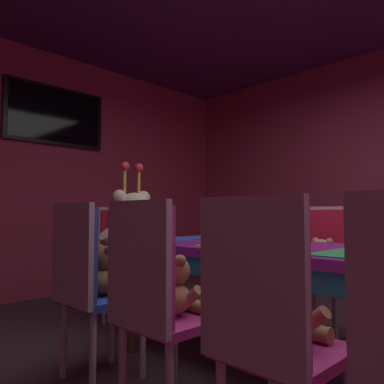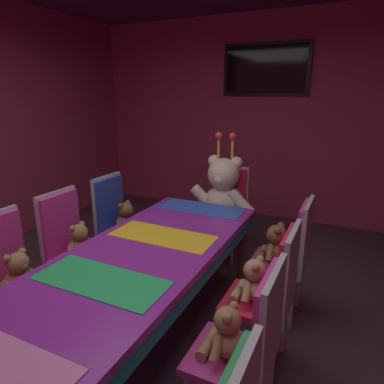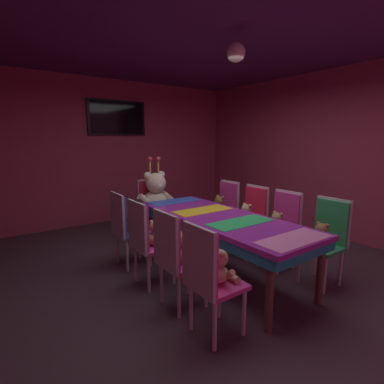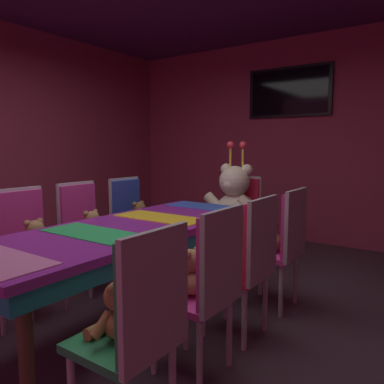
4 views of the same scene
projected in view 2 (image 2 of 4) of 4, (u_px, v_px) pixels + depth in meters
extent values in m
plane|color=#3F2D38|center=(141.00, 351.00, 2.41)|extent=(7.90, 7.90, 0.00)
cube|color=#99334C|center=(264.00, 119.00, 4.79)|extent=(5.20, 0.12, 2.80)
cube|color=purple|center=(136.00, 259.00, 2.21)|extent=(0.90, 2.42, 0.05)
cube|color=teal|center=(137.00, 269.00, 2.23)|extent=(0.88, 2.37, 0.10)
cylinder|color=#4C3826|center=(242.00, 254.00, 3.09)|extent=(0.07, 0.07, 0.69)
cylinder|color=#4C3826|center=(168.00, 239.00, 3.41)|extent=(0.07, 0.07, 0.69)
cube|color=green|center=(101.00, 280.00, 1.90)|extent=(0.77, 0.32, 0.01)
cube|color=yellow|center=(163.00, 236.00, 2.50)|extent=(0.77, 0.32, 0.01)
cube|color=blue|center=(201.00, 208.00, 3.09)|extent=(0.77, 0.32, 0.01)
cube|color=#CC338C|center=(21.00, 293.00, 2.32)|extent=(0.40, 0.40, 0.04)
cylinder|color=#B2B2B7|center=(60.00, 315.00, 2.45)|extent=(0.04, 0.04, 0.42)
cylinder|color=#B2B2B7|center=(22.00, 343.00, 2.18)|extent=(0.04, 0.04, 0.42)
cylinder|color=#B2B2B7|center=(29.00, 304.00, 2.59)|extent=(0.04, 0.04, 0.42)
ellipsoid|color=#9E7247|center=(19.00, 280.00, 2.29)|extent=(0.18, 0.18, 0.15)
sphere|color=#9E7247|center=(18.00, 263.00, 2.25)|extent=(0.15, 0.15, 0.15)
sphere|color=tan|center=(23.00, 266.00, 2.23)|extent=(0.05, 0.05, 0.05)
sphere|color=#9E7247|center=(22.00, 252.00, 2.29)|extent=(0.05, 0.05, 0.05)
sphere|color=#9E7247|center=(7.00, 259.00, 2.19)|extent=(0.05, 0.05, 0.05)
cylinder|color=#9E7247|center=(34.00, 273.00, 2.35)|extent=(0.05, 0.13, 0.12)
cylinder|color=#9E7247|center=(10.00, 286.00, 2.19)|extent=(0.05, 0.13, 0.12)
cylinder|color=#9E7247|center=(38.00, 287.00, 2.30)|extent=(0.06, 0.14, 0.06)
cylinder|color=#9E7247|center=(26.00, 294.00, 2.21)|extent=(0.06, 0.14, 0.06)
cube|color=#CC338C|center=(80.00, 257.00, 2.83)|extent=(0.40, 0.40, 0.04)
cube|color=#CC338C|center=(61.00, 223.00, 2.82)|extent=(0.05, 0.38, 0.50)
cube|color=#B2B2B7|center=(59.00, 223.00, 2.83)|extent=(0.03, 0.41, 0.55)
cylinder|color=#B2B2B7|center=(110.00, 277.00, 2.96)|extent=(0.04, 0.04, 0.42)
cylinder|color=#B2B2B7|center=(84.00, 296.00, 2.68)|extent=(0.04, 0.04, 0.42)
cylinder|color=#B2B2B7|center=(82.00, 269.00, 3.09)|extent=(0.04, 0.04, 0.42)
cylinder|color=#B2B2B7|center=(54.00, 287.00, 2.82)|extent=(0.04, 0.04, 0.42)
ellipsoid|color=#9E7247|center=(79.00, 246.00, 2.80)|extent=(0.17, 0.17, 0.14)
sphere|color=#9E7247|center=(79.00, 233.00, 2.76)|extent=(0.14, 0.14, 0.14)
sphere|color=tan|center=(84.00, 235.00, 2.74)|extent=(0.05, 0.05, 0.05)
sphere|color=#9E7247|center=(82.00, 224.00, 2.79)|extent=(0.05, 0.05, 0.05)
sphere|color=#9E7247|center=(72.00, 229.00, 2.70)|extent=(0.05, 0.05, 0.05)
cylinder|color=#9E7247|center=(90.00, 242.00, 2.85)|extent=(0.05, 0.12, 0.12)
cylinder|color=#9E7247|center=(75.00, 250.00, 2.70)|extent=(0.05, 0.12, 0.12)
cylinder|color=#9E7247|center=(94.00, 252.00, 2.80)|extent=(0.06, 0.13, 0.06)
cylinder|color=#9E7247|center=(86.00, 257.00, 2.72)|extent=(0.06, 0.13, 0.06)
cube|color=#2D47B2|center=(126.00, 232.00, 3.35)|extent=(0.40, 0.40, 0.04)
cube|color=#2D47B2|center=(109.00, 203.00, 3.35)|extent=(0.05, 0.38, 0.50)
cube|color=#B2B2B7|center=(108.00, 203.00, 3.35)|extent=(0.03, 0.41, 0.55)
cylinder|color=#B2B2B7|center=(149.00, 250.00, 3.48)|extent=(0.04, 0.04, 0.42)
cylinder|color=#B2B2B7|center=(131.00, 263.00, 3.21)|extent=(0.04, 0.04, 0.42)
cylinder|color=#B2B2B7|center=(124.00, 244.00, 3.62)|extent=(0.04, 0.04, 0.42)
cylinder|color=#B2B2B7|center=(104.00, 256.00, 3.34)|extent=(0.04, 0.04, 0.42)
ellipsoid|color=brown|center=(125.00, 222.00, 3.32)|extent=(0.18, 0.18, 0.14)
sphere|color=brown|center=(126.00, 210.00, 3.28)|extent=(0.14, 0.14, 0.14)
sphere|color=#99663C|center=(130.00, 212.00, 3.26)|extent=(0.05, 0.05, 0.05)
sphere|color=brown|center=(128.00, 203.00, 3.31)|extent=(0.05, 0.05, 0.05)
sphere|color=brown|center=(121.00, 206.00, 3.22)|extent=(0.05, 0.05, 0.05)
cylinder|color=brown|center=(134.00, 218.00, 3.38)|extent=(0.05, 0.13, 0.12)
cylinder|color=brown|center=(123.00, 224.00, 3.22)|extent=(0.05, 0.13, 0.12)
cylinder|color=brown|center=(138.00, 227.00, 3.32)|extent=(0.06, 0.13, 0.06)
cylinder|color=brown|center=(133.00, 231.00, 3.24)|extent=(0.06, 0.13, 0.06)
cube|color=#CC338C|center=(229.00, 358.00, 1.75)|extent=(0.40, 0.40, 0.04)
cube|color=#CC338C|center=(267.00, 323.00, 1.60)|extent=(0.05, 0.38, 0.50)
cube|color=#B2B2B7|center=(271.00, 324.00, 1.59)|extent=(0.03, 0.41, 0.55)
cylinder|color=#B2B2B7|center=(265.00, 382.00, 1.89)|extent=(0.04, 0.04, 0.42)
cylinder|color=#B2B2B7|center=(211.00, 363.00, 2.02)|extent=(0.04, 0.04, 0.42)
ellipsoid|color=#9E7247|center=(230.00, 342.00, 1.73)|extent=(0.17, 0.17, 0.14)
sphere|color=#9E7247|center=(227.00, 320.00, 1.70)|extent=(0.14, 0.14, 0.14)
sphere|color=tan|center=(219.00, 319.00, 1.72)|extent=(0.05, 0.05, 0.05)
sphere|color=#9E7247|center=(227.00, 318.00, 1.63)|extent=(0.05, 0.05, 0.05)
sphere|color=#9E7247|center=(234.00, 306.00, 1.72)|extent=(0.05, 0.05, 0.05)
cylinder|color=#9E7247|center=(217.00, 349.00, 1.66)|extent=(0.05, 0.12, 0.11)
cylinder|color=#9E7247|center=(229.00, 328.00, 1.81)|extent=(0.05, 0.12, 0.11)
cylinder|color=#9E7247|center=(206.00, 349.00, 1.75)|extent=(0.06, 0.13, 0.06)
cylinder|color=#9E7247|center=(212.00, 338.00, 1.83)|extent=(0.06, 0.13, 0.06)
cube|color=red|center=(256.00, 303.00, 2.21)|extent=(0.40, 0.40, 0.04)
cube|color=red|center=(287.00, 271.00, 2.06)|extent=(0.05, 0.38, 0.50)
cube|color=#B2B2B7|center=(291.00, 272.00, 2.06)|extent=(0.03, 0.41, 0.55)
cylinder|color=#B2B2B7|center=(283.00, 325.00, 2.35)|extent=(0.04, 0.04, 0.42)
cylinder|color=#B2B2B7|center=(272.00, 356.00, 2.07)|extent=(0.04, 0.04, 0.42)
cylinder|color=#B2B2B7|center=(238.00, 313.00, 2.48)|extent=(0.04, 0.04, 0.42)
cylinder|color=#B2B2B7|center=(223.00, 340.00, 2.21)|extent=(0.04, 0.04, 0.42)
ellipsoid|color=tan|center=(256.00, 289.00, 2.19)|extent=(0.18, 0.18, 0.14)
sphere|color=tan|center=(255.00, 270.00, 2.16)|extent=(0.14, 0.14, 0.14)
sphere|color=tan|center=(247.00, 270.00, 2.18)|extent=(0.05, 0.05, 0.05)
sphere|color=tan|center=(256.00, 267.00, 2.09)|extent=(0.05, 0.05, 0.05)
sphere|color=tan|center=(260.00, 260.00, 2.18)|extent=(0.05, 0.05, 0.05)
cylinder|color=tan|center=(247.00, 293.00, 2.12)|extent=(0.05, 0.13, 0.12)
cylinder|color=tan|center=(255.00, 279.00, 2.28)|extent=(0.05, 0.13, 0.12)
cylinder|color=tan|center=(236.00, 295.00, 2.21)|extent=(0.06, 0.13, 0.06)
cylinder|color=tan|center=(241.00, 288.00, 2.29)|extent=(0.06, 0.13, 0.06)
cube|color=#CC338C|center=(277.00, 263.00, 2.72)|extent=(0.40, 0.40, 0.04)
cube|color=#CC338C|center=(303.00, 236.00, 2.57)|extent=(0.05, 0.38, 0.50)
cube|color=#B2B2B7|center=(306.00, 237.00, 2.56)|extent=(0.03, 0.41, 0.55)
cylinder|color=#B2B2B7|center=(298.00, 284.00, 2.86)|extent=(0.04, 0.04, 0.42)
cylinder|color=#B2B2B7|center=(291.00, 304.00, 2.58)|extent=(0.04, 0.04, 0.42)
cylinder|color=#B2B2B7|center=(261.00, 275.00, 2.99)|extent=(0.04, 0.04, 0.42)
cylinder|color=#B2B2B7|center=(250.00, 294.00, 2.72)|extent=(0.04, 0.04, 0.42)
ellipsoid|color=brown|center=(278.00, 251.00, 2.69)|extent=(0.19, 0.19, 0.16)
sphere|color=brown|center=(277.00, 235.00, 2.66)|extent=(0.16, 0.16, 0.16)
sphere|color=#99663C|center=(270.00, 235.00, 2.69)|extent=(0.06, 0.06, 0.06)
sphere|color=brown|center=(278.00, 231.00, 2.59)|extent=(0.06, 0.06, 0.06)
sphere|color=brown|center=(281.00, 226.00, 2.69)|extent=(0.06, 0.06, 0.06)
cylinder|color=brown|center=(270.00, 254.00, 2.62)|extent=(0.05, 0.14, 0.13)
cylinder|color=brown|center=(275.00, 244.00, 2.79)|extent=(0.05, 0.14, 0.13)
cylinder|color=brown|center=(260.00, 257.00, 2.72)|extent=(0.07, 0.14, 0.07)
cylinder|color=brown|center=(263.00, 252.00, 2.81)|extent=(0.07, 0.14, 0.07)
cube|color=red|center=(223.00, 219.00, 3.70)|extent=(0.40, 0.40, 0.04)
cube|color=red|center=(230.00, 191.00, 3.78)|extent=(0.38, 0.05, 0.50)
cube|color=#B2B2B7|center=(230.00, 190.00, 3.79)|extent=(0.41, 0.03, 0.55)
cylinder|color=#B2B2B7|center=(241.00, 235.00, 3.83)|extent=(0.04, 0.04, 0.42)
cylinder|color=#B2B2B7|center=(232.00, 246.00, 3.55)|extent=(0.04, 0.04, 0.42)
cylinder|color=#B2B2B7|center=(215.00, 231.00, 3.96)|extent=(0.04, 0.04, 0.42)
cylinder|color=#B2B2B7|center=(204.00, 241.00, 3.69)|extent=(0.04, 0.04, 0.42)
ellipsoid|color=beige|center=(224.00, 201.00, 3.64)|extent=(0.41, 0.41, 0.33)
sphere|color=beige|center=(224.00, 174.00, 3.52)|extent=(0.33, 0.33, 0.33)
sphere|color=#FFF2C8|center=(220.00, 179.00, 3.43)|extent=(0.12, 0.12, 0.12)
sphere|color=beige|center=(237.00, 163.00, 3.47)|extent=(0.12, 0.12, 0.12)
sphere|color=beige|center=(214.00, 161.00, 3.57)|extent=(0.12, 0.12, 0.12)
cylinder|color=beige|center=(240.00, 203.00, 3.47)|extent=(0.29, 0.12, 0.27)
cylinder|color=beige|center=(203.00, 197.00, 3.64)|extent=(0.29, 0.12, 0.27)
cylinder|color=beige|center=(225.00, 220.00, 3.39)|extent=(0.31, 0.14, 0.14)
cylinder|color=beige|center=(204.00, 217.00, 3.48)|extent=(0.31, 0.14, 0.14)
cylinder|color=gold|center=(232.00, 147.00, 3.45)|extent=(0.03, 0.03, 0.22)
sphere|color=#E5333F|center=(233.00, 136.00, 3.42)|extent=(0.08, 0.08, 0.08)
cylinder|color=gold|center=(219.00, 147.00, 3.51)|extent=(0.03, 0.03, 0.22)
sphere|color=#E5333F|center=(219.00, 136.00, 3.48)|extent=(0.08, 0.08, 0.08)
cube|color=black|center=(266.00, 69.00, 4.53)|extent=(1.16, 0.05, 0.67)
cube|color=black|center=(265.00, 69.00, 4.51)|extent=(1.07, 0.01, 0.60)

